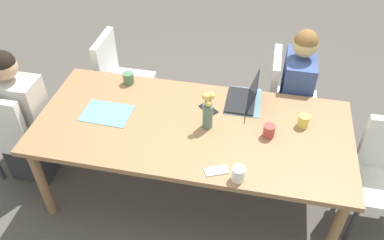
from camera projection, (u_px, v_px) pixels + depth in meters
The scene contains 17 objects.
ground_plane at pixel (192, 191), 3.33m from camera, with size 10.00×10.00×0.00m, color #4C4742.
dining_table at pixel (192, 132), 2.88m from camera, with size 2.28×1.02×0.75m.
chair_head_right_left_near at pixel (14, 130), 3.16m from camera, with size 0.44×0.44×0.90m.
person_head_right_left_near at pixel (25, 123), 3.19m from camera, with size 0.40×0.36×1.19m.
chair_near_left_mid at pixel (285, 97), 3.49m from camera, with size 0.44×0.44×0.90m.
person_near_left_mid at pixel (294, 99), 3.42m from camera, with size 0.36×0.40×1.19m.
chair_near_right_near at pixel (120, 77), 3.73m from camera, with size 0.44×0.44×0.90m.
flower_vase at pixel (208, 111), 2.74m from camera, with size 0.08×0.09×0.30m.
placemat_head_right_left_near at pixel (107, 113), 2.93m from camera, with size 0.36×0.26×0.00m, color slate.
placemat_near_left_mid at pixel (244, 101), 3.04m from camera, with size 0.36×0.26×0.00m, color slate.
laptop_near_left_mid at pixel (244, 98), 3.01m from camera, with size 0.22×0.32×0.21m.
coffee_mug_near_left at pixel (269, 131), 2.72m from camera, with size 0.08×0.08×0.09m, color #AD3D38.
coffee_mug_near_right at pixel (303, 121), 2.80m from camera, with size 0.08×0.08×0.09m, color #DBC64C.
coffee_mug_centre_left at pixel (238, 174), 2.43m from camera, with size 0.08×0.08×0.10m, color white.
coffee_mug_centre_right at pixel (129, 78), 3.20m from camera, with size 0.09×0.09×0.09m, color #47704C.
phone_black at pixel (208, 109), 2.97m from camera, with size 0.15×0.07×0.01m, color black.
phone_silver at pixel (216, 171), 2.50m from camera, with size 0.15×0.07×0.01m, color silver.
Camera 1 is at (-0.43, 2.06, 2.65)m, focal length 36.73 mm.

